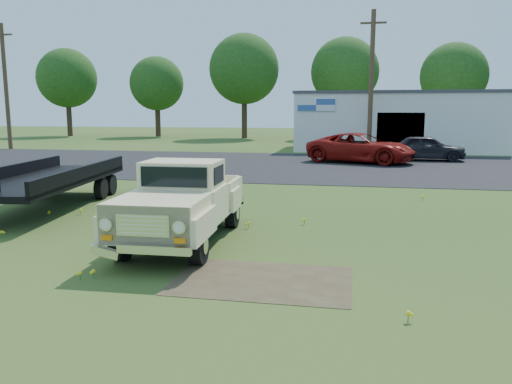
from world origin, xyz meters
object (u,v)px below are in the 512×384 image
flatbed_trailer (46,175)px  dark_sedan (427,148)px  vintage_pickup_truck (183,202)px  red_pickup (361,148)px

flatbed_trailer → dark_sedan: bearing=44.7°
vintage_pickup_truck → red_pickup: (4.05, 17.70, -0.10)m
vintage_pickup_truck → flatbed_trailer: (-5.22, 2.93, 0.08)m
vintage_pickup_truck → dark_sedan: size_ratio=1.17×
vintage_pickup_truck → flatbed_trailer: bearing=149.0°
red_pickup → flatbed_trailer: bearing=167.0°
vintage_pickup_truck → dark_sedan: 21.12m
flatbed_trailer → dark_sedan: size_ratio=1.69×
vintage_pickup_truck → red_pickup: 18.16m
flatbed_trailer → vintage_pickup_truck: bearing=-36.8°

